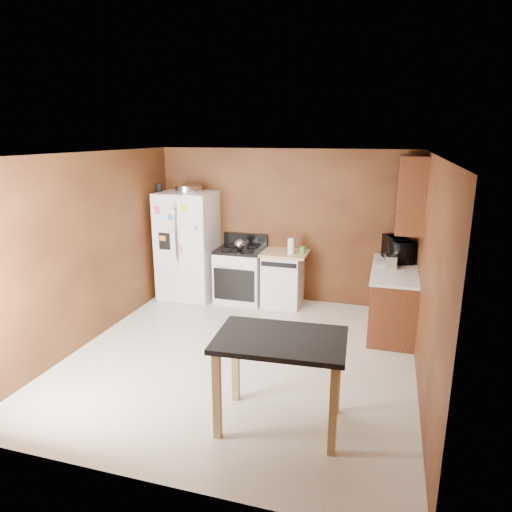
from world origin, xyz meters
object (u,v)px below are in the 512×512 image
at_px(roasting_pan, 188,189).
at_px(paper_towel, 291,246).
at_px(toaster, 391,261).
at_px(kettle, 240,244).
at_px(dishwasher, 283,278).
at_px(microwave, 398,250).
at_px(gas_range, 240,274).
at_px(island, 280,352).
at_px(green_canister, 303,250).
at_px(pen_cup, 159,188).
at_px(refrigerator, 188,246).

relative_size(roasting_pan, paper_towel, 1.74).
bearing_deg(roasting_pan, toaster, -7.01).
relative_size(kettle, toaster, 0.73).
bearing_deg(paper_towel, kettle, -179.13).
bearing_deg(dishwasher, microwave, -1.42).
relative_size(gas_range, island, 0.88).
distance_m(roasting_pan, dishwasher, 2.12).
height_order(paper_towel, green_canister, paper_towel).
bearing_deg(pen_cup, paper_towel, 1.68).
xyz_separation_m(paper_towel, dishwasher, (-0.14, 0.08, -0.56)).
xyz_separation_m(microwave, dishwasher, (-1.75, 0.04, -0.61)).
height_order(microwave, refrigerator, refrigerator).
relative_size(pen_cup, microwave, 0.23).
bearing_deg(paper_towel, green_canister, 31.52).
xyz_separation_m(roasting_pan, pen_cup, (-0.49, -0.09, 0.01)).
height_order(kettle, island, kettle).
bearing_deg(island, paper_towel, 100.40).
xyz_separation_m(pen_cup, dishwasher, (2.08, 0.14, -1.41)).
xyz_separation_m(toaster, gas_range, (-2.37, 0.43, -0.53)).
bearing_deg(toaster, microwave, 71.53).
distance_m(microwave, island, 3.29).
xyz_separation_m(roasting_pan, green_canister, (1.90, 0.08, -0.91)).
bearing_deg(microwave, dishwasher, 67.86).
bearing_deg(kettle, toaster, -8.73).
relative_size(pen_cup, green_canister, 1.29).
height_order(toaster, microwave, microwave).
height_order(toaster, island, toaster).
bearing_deg(island, gas_range, 114.49).
bearing_deg(refrigerator, green_canister, 3.17).
bearing_deg(toaster, refrigerator, 168.29).
distance_m(pen_cup, microwave, 3.91).
bearing_deg(pen_cup, gas_range, 5.05).
xyz_separation_m(paper_towel, microwave, (1.61, 0.04, 0.05)).
distance_m(paper_towel, microwave, 1.61).
bearing_deg(refrigerator, dishwasher, 2.99).
xyz_separation_m(pen_cup, microwave, (3.83, 0.10, -0.81)).
height_order(gas_range, dishwasher, gas_range).
bearing_deg(island, microwave, 71.47).
bearing_deg(toaster, roasting_pan, 167.70).
bearing_deg(roasting_pan, paper_towel, -0.80).
relative_size(microwave, gas_range, 0.52).
bearing_deg(green_canister, gas_range, -177.40).
relative_size(green_canister, toaster, 0.43).
xyz_separation_m(kettle, gas_range, (-0.01, 0.07, -0.53)).
bearing_deg(island, pen_cup, 132.76).
distance_m(roasting_pan, kettle, 1.24).
xyz_separation_m(roasting_pan, paper_towel, (1.73, -0.02, -0.84)).
xyz_separation_m(paper_towel, refrigerator, (-1.77, -0.01, -0.11)).
relative_size(green_canister, dishwasher, 0.12).
relative_size(green_canister, microwave, 0.18).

